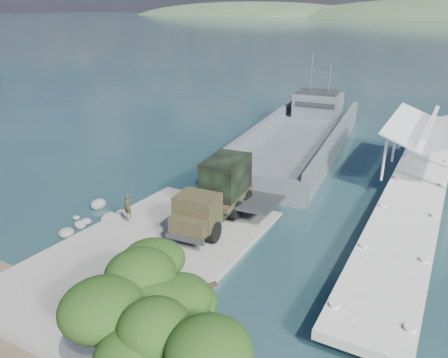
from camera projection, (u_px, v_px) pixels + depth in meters
ground at (159, 248)px, 26.92m from camera, size 1400.00×1400.00×0.00m
boat_ramp at (148, 252)px, 26.01m from camera, size 10.00×18.00×0.50m
shoreline_rocks at (90, 222)px, 30.08m from camera, size 3.20×5.60×0.90m
pier at (423, 166)px, 35.84m from camera, size 6.40×44.00×6.10m
landing_craft at (298, 143)px, 44.56m from camera, size 10.77×32.47×9.49m
military_truck at (217, 192)px, 28.84m from camera, size 3.25×8.42×3.82m
soldier at (128, 212)px, 28.54m from camera, size 0.62×0.41×1.69m
overhang_tree at (174, 315)px, 13.81m from camera, size 6.60×6.08×5.99m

